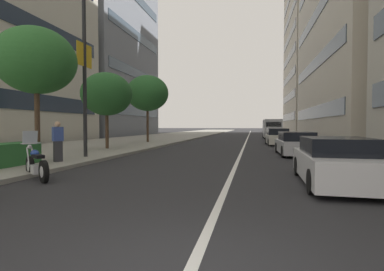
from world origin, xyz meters
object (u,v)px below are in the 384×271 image
object	(u,v)px
street_tree_near_plaza_corner	(36,61)
pedestrian_on_plaza	(58,141)
street_tree_far_plaza	(148,93)
motorcycle_by_sign_pole	(36,165)
street_tree_mid_sidewalk	(107,94)
car_following_behind	(296,144)
car_far_down_avenue	(277,137)
car_lead_in_lane	(335,162)
street_lamp_with_banners	(89,42)
delivery_van_ahead	(272,128)

from	to	relation	value
street_tree_near_plaza_corner	pedestrian_on_plaza	distance (m)	3.67
street_tree_near_plaza_corner	street_tree_far_plaza	distance (m)	14.77
street_tree_near_plaza_corner	street_tree_far_plaza	bearing A→B (deg)	1.55
street_tree_far_plaza	motorcycle_by_sign_pole	bearing A→B (deg)	-170.41
motorcycle_by_sign_pole	street_tree_mid_sidewalk	world-z (taller)	street_tree_mid_sidewalk
car_following_behind	car_far_down_avenue	bearing A→B (deg)	-0.13
car_far_down_avenue	pedestrian_on_plaza	size ratio (longest dim) A/B	2.73
car_lead_in_lane	street_tree_far_plaza	xyz separation A→B (m)	(17.12, 11.86, 4.03)
car_lead_in_lane	car_far_down_avenue	xyz separation A→B (m)	(17.34, 0.19, 0.02)
car_lead_in_lane	car_far_down_avenue	bearing A→B (deg)	2.12
pedestrian_on_plaza	street_tree_far_plaza	bearing A→B (deg)	-45.94
motorcycle_by_sign_pole	street_tree_near_plaza_corner	xyz separation A→B (m)	(3.29, 2.65, 4.01)
car_lead_in_lane	pedestrian_on_plaza	size ratio (longest dim) A/B	2.55
car_lead_in_lane	street_lamp_with_banners	distance (m)	11.94
street_tree_mid_sidewalk	pedestrian_on_plaza	xyz separation A→B (m)	(-7.07, -1.50, -2.74)
pedestrian_on_plaza	street_tree_mid_sidewalk	bearing A→B (deg)	-40.04
street_lamp_with_banners	pedestrian_on_plaza	xyz separation A→B (m)	(-2.08, 0.25, -4.67)
delivery_van_ahead	pedestrian_on_plaza	size ratio (longest dim) A/B	3.47
car_following_behind	car_far_down_avenue	size ratio (longest dim) A/B	0.92
delivery_van_ahead	pedestrian_on_plaza	world-z (taller)	delivery_van_ahead
car_following_behind	street_tree_near_plaza_corner	bearing A→B (deg)	115.73
pedestrian_on_plaza	car_far_down_avenue	bearing A→B (deg)	-85.42
car_far_down_avenue	street_tree_mid_sidewalk	distance (m)	14.51
street_tree_mid_sidewalk	delivery_van_ahead	bearing A→B (deg)	-29.71
street_tree_mid_sidewalk	street_tree_near_plaza_corner	bearing A→B (deg)	-177.54
delivery_van_ahead	street_tree_far_plaza	xyz separation A→B (m)	(-12.83, 11.98, 3.36)
street_tree_near_plaza_corner	street_tree_far_plaza	size ratio (longest dim) A/B	0.93
motorcycle_by_sign_pole	street_tree_near_plaza_corner	size ratio (longest dim) A/B	0.32
car_lead_in_lane	street_tree_far_plaza	distance (m)	21.22
motorcycle_by_sign_pole	street_tree_near_plaza_corner	distance (m)	5.83
street_lamp_with_banners	street_tree_near_plaza_corner	distance (m)	2.61
car_far_down_avenue	pedestrian_on_plaza	world-z (taller)	pedestrian_on_plaza
motorcycle_by_sign_pole	car_following_behind	size ratio (longest dim) A/B	0.43
car_following_behind	pedestrian_on_plaza	xyz separation A→B (m)	(-6.35, 10.35, 0.38)
motorcycle_by_sign_pole	street_lamp_with_banners	distance (m)	7.39
car_following_behind	car_far_down_avenue	distance (m)	8.93
car_lead_in_lane	street_tree_far_plaza	bearing A→B (deg)	36.21
motorcycle_by_sign_pole	street_tree_near_plaza_corner	bearing A→B (deg)	-14.88
car_lead_in_lane	car_following_behind	distance (m)	8.42
car_following_behind	pedestrian_on_plaza	size ratio (longest dim) A/B	2.52
delivery_van_ahead	car_following_behind	bearing A→B (deg)	179.54
car_far_down_avenue	car_lead_in_lane	bearing A→B (deg)	178.88
car_lead_in_lane	delivery_van_ahead	distance (m)	29.96
car_lead_in_lane	street_tree_mid_sidewalk	distance (m)	15.21
car_far_down_avenue	delivery_van_ahead	size ratio (longest dim) A/B	0.79
street_tree_near_plaza_corner	delivery_van_ahead	bearing A→B (deg)	-22.77
car_lead_in_lane	car_following_behind	bearing A→B (deg)	0.85
car_lead_in_lane	pedestrian_on_plaza	distance (m)	10.47
delivery_van_ahead	street_lamp_with_banners	world-z (taller)	street_lamp_with_banners
car_following_behind	street_tree_mid_sidewalk	xyz separation A→B (m)	(0.72, 11.85, 3.11)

